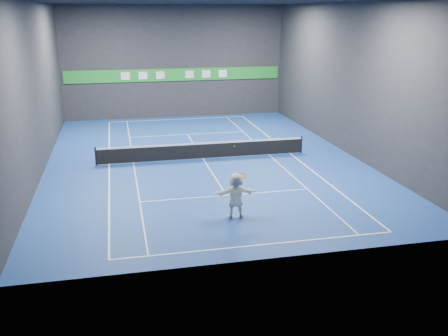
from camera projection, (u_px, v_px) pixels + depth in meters
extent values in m
plane|color=navy|center=(203.00, 159.00, 29.81)|extent=(26.00, 26.00, 0.00)
plane|color=black|center=(201.00, 0.00, 27.14)|extent=(26.00, 26.00, 0.00)
cube|color=#262629|center=(174.00, 62.00, 40.60)|extent=(18.00, 0.10, 9.00)
cube|color=#262629|center=(271.00, 135.00, 16.35)|extent=(18.00, 0.10, 9.00)
cube|color=#262629|center=(36.00, 88.00, 26.63)|extent=(0.10, 26.00, 9.00)
cube|color=#262629|center=(348.00, 79.00, 30.32)|extent=(0.10, 26.00, 9.00)
cube|color=white|center=(258.00, 245.00, 18.72)|extent=(10.98, 0.08, 0.01)
cube|color=white|center=(178.00, 119.00, 40.90)|extent=(10.98, 0.08, 0.01)
cube|color=white|center=(109.00, 164.00, 28.69)|extent=(0.08, 23.78, 0.01)
cube|color=white|center=(290.00, 153.00, 30.94)|extent=(0.08, 23.78, 0.01)
cube|color=white|center=(134.00, 163.00, 28.97)|extent=(0.06, 23.78, 0.01)
cube|color=white|center=(269.00, 155.00, 30.65)|extent=(0.06, 23.78, 0.01)
cube|color=white|center=(226.00, 195.00, 23.84)|extent=(8.23, 0.06, 0.01)
cube|color=white|center=(187.00, 134.00, 35.78)|extent=(8.23, 0.06, 0.01)
cube|color=white|center=(203.00, 159.00, 29.81)|extent=(0.06, 12.80, 0.01)
imported|color=white|center=(236.00, 195.00, 21.01)|extent=(1.85, 0.65, 1.97)
sphere|color=#C7E626|center=(234.00, 146.00, 20.31)|extent=(0.06, 0.06, 0.06)
cylinder|color=black|center=(96.00, 156.00, 28.38)|extent=(0.10, 0.10, 1.07)
cylinder|color=black|center=(301.00, 145.00, 30.92)|extent=(0.10, 0.10, 1.07)
cube|color=black|center=(203.00, 151.00, 29.67)|extent=(12.40, 0.03, 0.86)
cube|color=white|center=(203.00, 143.00, 29.53)|extent=(12.40, 0.04, 0.10)
cube|color=#1F8E2C|center=(175.00, 75.00, 40.84)|extent=(17.64, 0.06, 1.00)
cube|color=white|center=(125.00, 76.00, 39.96)|extent=(0.70, 0.04, 0.60)
cube|color=white|center=(143.00, 76.00, 40.25)|extent=(0.70, 0.04, 0.60)
cube|color=silver|center=(160.00, 75.00, 40.54)|extent=(0.70, 0.04, 0.60)
cube|color=white|center=(190.00, 74.00, 41.03)|extent=(0.70, 0.04, 0.60)
cube|color=white|center=(206.00, 74.00, 41.32)|extent=(0.70, 0.04, 0.60)
cube|color=white|center=(223.00, 74.00, 41.60)|extent=(0.70, 0.04, 0.60)
torus|color=#AE2012|center=(242.00, 175.00, 20.87)|extent=(0.42, 0.40, 0.20)
cylinder|color=#CCE852|center=(243.00, 177.00, 20.89)|extent=(0.38, 0.31, 0.23)
cylinder|color=red|center=(242.00, 183.00, 20.97)|extent=(0.04, 0.11, 0.18)
cylinder|color=yellow|center=(241.00, 186.00, 20.98)|extent=(0.08, 0.13, 0.26)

